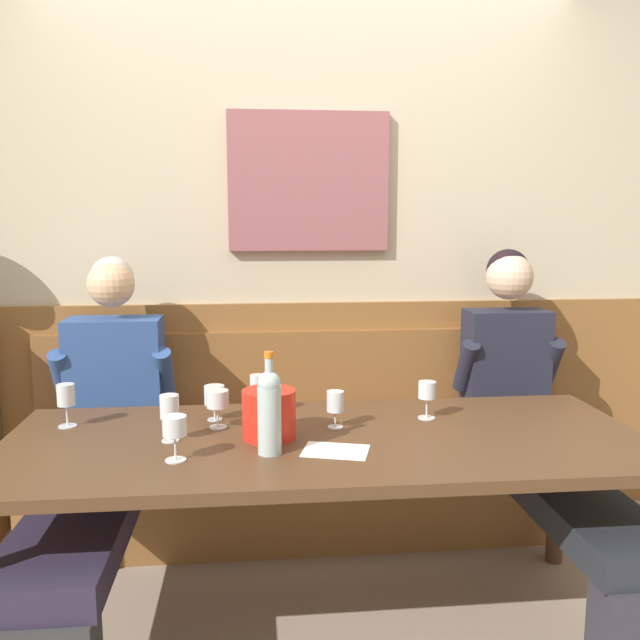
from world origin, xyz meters
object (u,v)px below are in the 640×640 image
wine_glass_left_end (169,409)px  wine_glass_right_end (258,388)px  person_center_left_seat (537,420)px  wine_glass_mid_right (335,402)px  person_left_seat (99,438)px  wine_glass_by_bottle (214,397)px  wall_bench (308,477)px  dining_table (326,456)px  wine_bottle_green_tall (269,409)px  wine_glass_center_rear (66,397)px  wine_glass_near_bucket (175,428)px  wine_glass_mid_left (218,401)px  wine_glass_center_front (427,392)px  ice_bucket (269,414)px

wine_glass_left_end → wine_glass_right_end: bearing=43.5°
person_center_left_seat → wine_glass_mid_right: bearing=-163.8°
person_left_seat → wine_glass_by_bottle: (0.45, -0.12, 0.18)m
wall_bench → wine_glass_mid_right: size_ratio=18.60×
wine_glass_left_end → dining_table: bearing=-0.8°
dining_table → wine_glass_right_end: wine_glass_right_end is taller
wine_bottle_green_tall → wine_glass_by_bottle: bearing=117.0°
wine_glass_center_rear → person_center_left_seat: bearing=4.5°
wine_glass_center_rear → wine_glass_near_bucket: size_ratio=1.10×
wall_bench → wine_glass_by_bottle: 0.83m
wine_glass_mid_left → wine_glass_near_bucket: (-0.12, -0.32, 0.00)m
wine_glass_center_front → wine_glass_center_rear: (-1.32, 0.03, 0.01)m
ice_bucket → wine_glass_right_end: (-0.04, 0.28, 0.02)m
wine_glass_center_rear → wine_glass_by_bottle: bearing=3.1°
ice_bucket → wine_glass_mid_right: bearing=19.8°
wine_glass_mid_left → wine_glass_center_rear: wine_glass_center_rear is taller
wine_glass_center_rear → wine_glass_by_bottle: 0.53m
dining_table → wine_glass_by_bottle: wine_glass_by_bottle is taller
wine_glass_near_bucket → wine_glass_mid_left: bearing=70.1°
dining_table → wine_glass_right_end: bearing=128.4°
person_center_left_seat → wine_glass_mid_right: size_ratio=9.99×
person_left_seat → wine_glass_left_end: size_ratio=8.40×
wall_bench → wine_glass_mid_left: (-0.38, -0.60, 0.54)m
wine_glass_near_bucket → wine_glass_mid_right: bearing=27.5°
wine_glass_mid_left → wine_glass_left_end: 0.20m
wine_glass_center_front → wine_glass_center_rear: wine_glass_center_rear is taller
wall_bench → wine_bottle_green_tall: size_ratio=7.53×
wine_glass_mid_left → wine_glass_left_end: wine_glass_left_end is taller
dining_table → person_center_left_seat: person_center_left_seat is taller
dining_table → wine_glass_mid_right: bearing=65.5°
person_left_seat → wine_glass_center_rear: 0.26m
dining_table → wine_glass_near_bucket: wine_glass_near_bucket is taller
dining_table → wine_glass_by_bottle: bearing=149.1°
wall_bench → wine_bottle_green_tall: bearing=-102.7°
person_left_seat → wine_glass_center_rear: person_left_seat is taller
wine_glass_center_front → wine_glass_near_bucket: size_ratio=0.99×
wall_bench → wine_glass_center_rear: wall_bench is taller
person_center_left_seat → wine_glass_center_front: person_center_left_seat is taller
wall_bench → person_center_left_seat: 1.06m
wine_glass_mid_right → dining_table: bearing=-114.5°
wall_bench → wine_glass_center_rear: size_ratio=15.92×
wine_glass_mid_left → person_center_left_seat: bearing=9.3°
wine_glass_right_end → wine_bottle_green_tall: bearing=-85.7°
dining_table → wine_glass_right_end: 0.41m
wall_bench → person_left_seat: person_left_seat is taller
wall_bench → person_center_left_seat: size_ratio=1.86×
person_center_left_seat → wine_glass_center_rear: bearing=-175.5°
wine_glass_center_rear → wine_glass_right_end: bearing=7.0°
person_center_left_seat → ice_bucket: (-1.11, -0.34, 0.16)m
person_left_seat → wine_glass_right_end: person_left_seat is taller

